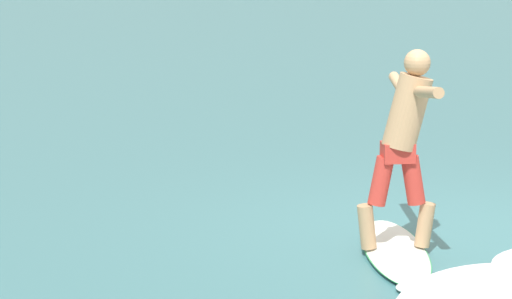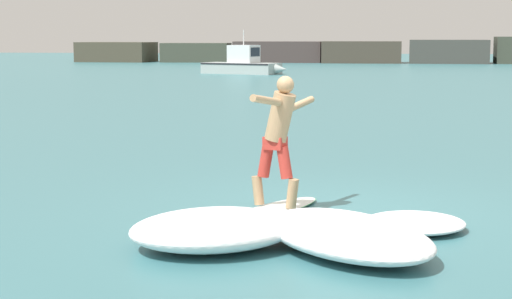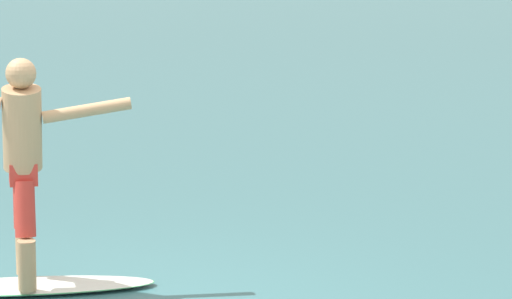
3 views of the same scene
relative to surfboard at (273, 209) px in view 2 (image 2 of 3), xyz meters
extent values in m
plane|color=#3A737A|center=(0.78, 0.22, -0.03)|extent=(200.00, 200.00, 0.00)
cube|color=#474234|center=(-22.04, 62.22, 0.82)|extent=(6.45, 4.69, 1.70)
cube|color=#404438|center=(-14.90, 62.22, 0.79)|extent=(5.93, 3.54, 1.64)
cube|color=#453937|center=(-7.76, 62.22, 0.86)|extent=(7.45, 3.12, 1.78)
cube|color=#433C32|center=(-0.63, 62.22, 0.87)|extent=(6.56, 4.26, 1.80)
cube|color=#41413C|center=(6.51, 62.22, 0.93)|extent=(6.54, 4.77, 1.93)
ellipsoid|color=white|center=(0.01, 0.03, 0.00)|extent=(1.26, 1.92, 0.07)
ellipsoid|color=white|center=(-0.40, -0.84, 0.00)|extent=(0.36, 0.36, 0.06)
ellipsoid|color=#339E56|center=(0.01, 0.03, 0.00)|extent=(1.28, 1.94, 0.03)
cone|color=black|center=(0.34, 0.73, -0.09)|extent=(0.07, 0.07, 0.14)
cone|color=black|center=(0.16, 0.67, -0.09)|extent=(0.07, 0.07, 0.14)
cone|color=black|center=(0.41, 0.55, -0.09)|extent=(0.07, 0.07, 0.14)
cylinder|color=tan|center=(0.25, -0.06, 0.22)|extent=(0.21, 0.18, 0.38)
cylinder|color=red|center=(0.14, -0.02, 0.61)|extent=(0.26, 0.22, 0.42)
cylinder|color=tan|center=(-0.22, 0.12, 0.22)|extent=(0.21, 0.18, 0.38)
cylinder|color=red|center=(-0.11, 0.08, 0.61)|extent=(0.26, 0.22, 0.42)
cube|color=red|center=(0.01, 0.03, 0.85)|extent=(0.31, 0.28, 0.16)
cylinder|color=tan|center=(0.08, 0.00, 1.18)|extent=(0.49, 0.41, 0.66)
sphere|color=tan|center=(0.15, -0.02, 1.59)|extent=(0.22, 0.22, 0.22)
cylinder|color=tan|center=(0.29, 0.42, 1.31)|extent=(0.34, 0.64, 0.20)
cylinder|color=tan|center=(-0.03, -0.44, 1.42)|extent=(0.32, 0.64, 0.19)
cube|color=#A5B1AF|center=(-7.13, 39.67, 0.30)|extent=(4.95, 3.28, 0.66)
cone|color=#A5B1AF|center=(-4.66, 38.72, 0.30)|extent=(0.99, 0.90, 0.66)
cube|color=black|center=(-7.13, 39.67, 0.57)|extent=(4.93, 3.31, 0.08)
cube|color=silver|center=(-6.97, 39.61, 1.15)|extent=(1.92, 1.77, 1.04)
cube|color=#232D38|center=(-6.23, 39.33, 1.27)|extent=(0.40, 0.98, 0.52)
cylinder|color=silver|center=(-6.97, 39.61, 2.12)|extent=(0.06, 0.06, 0.90)
cube|color=black|center=(-9.40, 40.55, 0.33)|extent=(0.39, 0.44, 0.52)
ellipsoid|color=white|center=(-0.39, -1.89, 0.16)|extent=(2.35, 2.27, 0.38)
ellipsoid|color=white|center=(1.00, -1.87, 0.14)|extent=(2.53, 2.75, 0.35)
ellipsoid|color=white|center=(1.74, -0.78, 0.05)|extent=(1.52, 1.50, 0.17)
camera|label=1|loc=(-5.49, -8.07, 2.98)|focal=85.00mm
camera|label=2|loc=(1.38, -10.58, 2.18)|focal=60.00mm
camera|label=3|loc=(8.19, -3.34, 2.34)|focal=85.00mm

